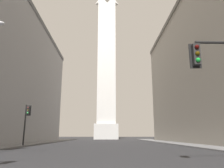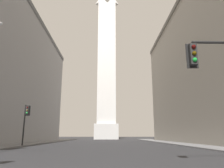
{
  "view_description": "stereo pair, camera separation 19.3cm",
  "coord_description": "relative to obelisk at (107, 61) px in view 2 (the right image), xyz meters",
  "views": [
    {
      "loc": [
        0.11,
        -0.84,
        1.41
      ],
      "look_at": [
        1.7,
        62.83,
        16.35
      ],
      "focal_mm": 35.0,
      "sensor_mm": 36.0,
      "label": 1
    },
    {
      "loc": [
        0.3,
        -0.85,
        1.41
      ],
      "look_at": [
        1.7,
        62.83,
        16.35
      ],
      "focal_mm": 35.0,
      "sensor_mm": 36.0,
      "label": 2
    }
  ],
  "objects": [
    {
      "name": "sidewalk_left",
      "position": [
        -12.51,
        -49.45,
        -28.66
      ],
      "size": [
        5.0,
        92.72,
        0.15
      ],
      "primitive_type": "cube",
      "color": "slate",
      "rests_on": "ground_plane"
    },
    {
      "name": "traffic_light_mid_left",
      "position": [
        -10.11,
        -49.78,
        -25.29
      ],
      "size": [
        0.78,
        0.5,
        5.22
      ],
      "color": "black",
      "rests_on": "ground_plane"
    },
    {
      "name": "obelisk",
      "position": [
        0.0,
        0.0,
        0.0
      ],
      "size": [
        8.22,
        8.22,
        60.01
      ],
      "color": "silver",
      "rests_on": "ground_plane"
    },
    {
      "name": "sidewalk_right",
      "position": [
        12.51,
        -49.45,
        -28.66
      ],
      "size": [
        5.0,
        92.72,
        0.15
      ],
      "primitive_type": "cube",
      "color": "slate",
      "rests_on": "ground_plane"
    }
  ]
}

